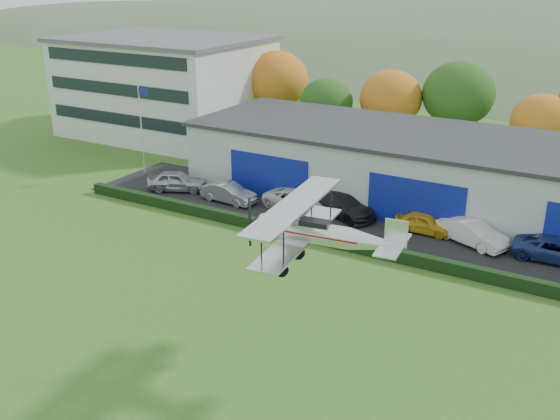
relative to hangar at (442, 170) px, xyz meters
The scene contains 16 objects.
ground 28.55m from the hangar, 100.13° to the right, with size 300.00×300.00×0.00m, color #3C641F.
apron 7.72m from the hangar, 105.99° to the right, with size 48.00×9.00×0.05m, color black.
hedge 12.16m from the hangar, 99.64° to the right, with size 46.00×0.60×0.80m, color black.
hangar is the anchor object (origin of this frame).
office_block 33.84m from the hangar, 167.99° to the left, with size 20.60×15.60×10.40m.
flagpole 25.68m from the hangar, 166.49° to the right, with size 1.05×0.10×8.00m.
tree_belt 13.63m from the hangar, 108.16° to the left, with size 75.70×13.22×10.12m.
distant_hills 113.51m from the hangar, 94.79° to the left, with size 430.00×196.00×56.00m.
car_0 21.23m from the hangar, 157.29° to the right, with size 1.95×4.84×1.65m, color silver.
car_1 16.61m from the hangar, 149.87° to the right, with size 1.60×4.59×1.51m, color silver.
car_2 11.52m from the hangar, 141.89° to the right, with size 2.40×5.21×1.45m, color silver.
car_3 8.59m from the hangar, 129.66° to the right, with size 2.30×5.66×1.64m, color black.
car_4 6.85m from the hangar, 82.07° to the right, with size 1.62×4.02×1.37m, color gold.
car_5 8.26m from the hangar, 57.86° to the right, with size 1.72×4.93×1.63m, color silver.
car_6 11.84m from the hangar, 35.20° to the right, with size 2.42×5.25×1.46m, color navy.
biplane 24.15m from the hangar, 86.80° to the right, with size 7.32×8.40×3.13m.
Camera 1 is at (17.97, -18.91, 17.34)m, focal length 40.98 mm.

